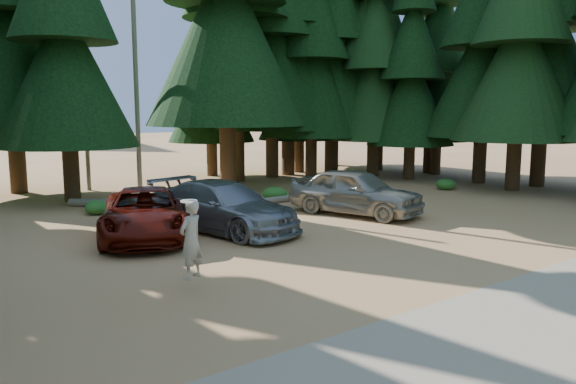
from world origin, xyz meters
The scene contains 19 objects.
ground centered at (0.00, 0.00, 0.00)m, with size 160.00×160.00×0.00m, color #B7814D.
gravel_strip centered at (0.00, -6.50, 0.01)m, with size 26.00×3.50×0.01m, color tan.
forest_belt_north centered at (0.00, 15.00, 0.00)m, with size 36.00×7.00×22.00m, color black, non-canonical shape.
forest_belt_east centered at (15.50, 4.00, 0.00)m, with size 6.00×22.00×22.00m, color black, non-canonical shape.
snag_front centered at (0.80, 14.50, 6.00)m, with size 0.24×0.24×12.00m, color #726A5B.
snag_back centered at (-1.20, 16.00, 5.00)m, with size 0.20×0.20×10.00m, color #726A5B.
red_pickup centered at (-3.16, 4.51, 0.76)m, with size 2.53×5.50×1.53m, color #5A1107.
silver_minivan_center centered at (-0.73, 3.87, 0.81)m, with size 2.27×5.59×1.62m, color #97999E.
silver_minivan_right centered at (4.74, 3.42, 0.87)m, with size 2.07×5.13×1.75m, color #A6A394.
frisbee_player centered at (-4.44, -1.00, 1.16)m, with size 0.75×0.63×1.74m.
log_left centered at (-0.78, 9.04, 0.15)m, with size 0.31×0.31×4.29m, color #726A5B.
log_mid centered at (-1.93, 10.50, 0.16)m, with size 0.32×0.32×3.87m, color #726A5B.
log_right centered at (4.21, 7.34, 0.14)m, with size 0.28×0.28×4.32m, color #726A5B.
shrub_left centered at (-2.88, 10.00, 0.22)m, with size 0.80×0.80×0.44m, color #215F1C.
shrub_center_left centered at (-3.03, 9.34, 0.25)m, with size 0.92×0.92×0.50m, color #215F1C.
shrub_center_right centered at (2.11, 8.68, 0.26)m, with size 0.95×0.95×0.52m, color #215F1C.
shrub_right centered at (5.37, 7.66, 0.25)m, with size 0.90×0.90×0.49m, color #215F1C.
shrub_far_right centered at (4.22, 7.89, 0.30)m, with size 1.10×1.10×0.60m, color #215F1C.
shrub_edge_east centered at (12.96, 5.50, 0.27)m, with size 0.98×0.98×0.54m, color #215F1C.
Camera 1 is at (-9.92, -11.71, 3.92)m, focal length 35.00 mm.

